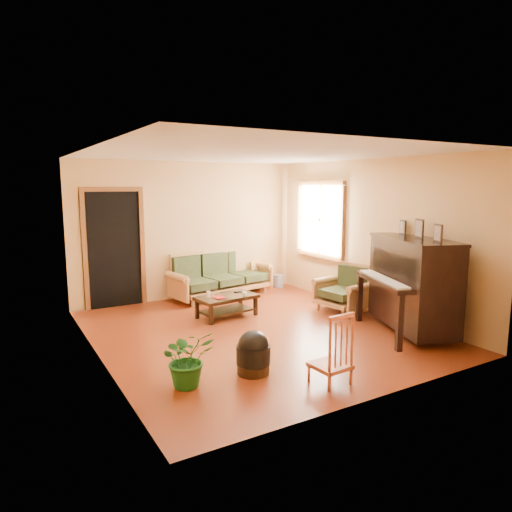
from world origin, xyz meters
TOP-DOWN VIEW (x-y plane):
  - floor at (0.00, 0.00)m, footprint 5.00×5.00m
  - doorway at (-1.45, 2.48)m, footprint 1.08×0.16m
  - window at (2.21, 1.30)m, footprint 0.12×1.36m
  - sofa at (0.52, 2.20)m, footprint 2.16×1.17m
  - coffee_table at (-0.04, 0.88)m, footprint 1.04×0.66m
  - armchair at (1.83, 0.19)m, footprint 0.89×0.92m
  - piano at (1.93, -1.23)m, footprint 1.46×1.83m
  - footstool at (-0.81, -1.32)m, footprint 0.46×0.46m
  - red_chair at (-0.21, -1.97)m, footprint 0.41×0.44m
  - leaning_frame at (1.52, 2.42)m, footprint 0.47×0.23m
  - ceramic_crock at (1.92, 2.30)m, footprint 0.25×0.25m
  - potted_plant at (-1.59, -1.26)m, footprint 0.60×0.53m
  - book at (-0.30, 0.81)m, footprint 0.16×0.21m
  - candle at (-0.35, 0.93)m, footprint 0.08×0.08m
  - glass_jar at (0.22, 0.76)m, footprint 0.10×0.10m
  - remote at (0.25, 1.00)m, footprint 0.16×0.05m

SIDE VIEW (x-z plane):
  - floor at x=0.00m, z-range 0.00..0.00m
  - ceramic_crock at x=1.92m, z-range 0.00..0.27m
  - coffee_table at x=-0.04m, z-range 0.00..0.36m
  - footstool at x=-0.81m, z-range 0.00..0.38m
  - leaning_frame at x=1.52m, z-range 0.00..0.61m
  - potted_plant at x=-1.59m, z-range 0.00..0.64m
  - remote at x=0.25m, z-range 0.36..0.37m
  - book at x=-0.30m, z-range 0.36..0.38m
  - glass_jar at x=0.22m, z-range 0.36..0.41m
  - red_chair at x=-0.21m, z-range 0.00..0.81m
  - armchair at x=1.83m, z-range 0.00..0.82m
  - candle at x=-0.35m, z-range 0.36..0.47m
  - sofa at x=0.52m, z-range 0.00..0.88m
  - piano at x=1.93m, z-range 0.00..1.41m
  - doorway at x=-1.45m, z-range 0.00..2.05m
  - window at x=2.21m, z-range 0.77..2.23m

